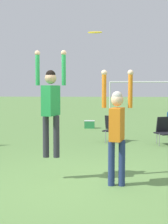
{
  "coord_description": "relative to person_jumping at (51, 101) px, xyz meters",
  "views": [
    {
      "loc": [
        0.58,
        -5.67,
        1.76
      ],
      "look_at": [
        0.13,
        0.35,
        1.3
      ],
      "focal_mm": 50.0,
      "sensor_mm": 36.0,
      "label": 1
    }
  ],
  "objects": [
    {
      "name": "ground_plane",
      "position": [
        0.49,
        -0.21,
        -1.51
      ],
      "size": [
        120.0,
        120.0,
        0.0
      ],
      "primitive_type": "plane",
      "color": "#608C47"
    },
    {
      "name": "camping_chair_4",
      "position": [
        2.89,
        3.98,
        -1.03
      ],
      "size": [
        0.72,
        0.78,
        0.86
      ],
      "rotation": [
        0.0,
        0.0,
        3.54
      ],
      "color": "gray",
      "rests_on": "ground_plane"
    },
    {
      "name": "frisbee",
      "position": [
        0.85,
        -0.24,
        1.25
      ],
      "size": [
        0.25,
        0.25,
        0.08
      ],
      "color": "yellow"
    },
    {
      "name": "person_jumping",
      "position": [
        0.0,
        0.0,
        0.0
      ],
      "size": [
        0.61,
        0.49,
        2.05
      ],
      "rotation": [
        0.0,
        0.0,
        1.32
      ],
      "color": "#2D2D38",
      "rests_on": "ground_plane"
    },
    {
      "name": "person_defending",
      "position": [
        1.25,
        -0.32,
        -0.41
      ],
      "size": [
        0.57,
        0.45,
        2.09
      ],
      "rotation": [
        0.0,
        0.0,
        -1.82
      ],
      "color": "navy",
      "rests_on": "ground_plane"
    },
    {
      "name": "soccer_goal",
      "position": [
        4.79,
        20.17,
        0.34
      ],
      "size": [
        7.1,
        0.1,
        2.35
      ],
      "color": "white",
      "rests_on": "ground_plane"
    },
    {
      "name": "camping_chair_5",
      "position": [
        1.23,
        4.37,
        -1.03
      ],
      "size": [
        0.65,
        0.71,
        0.85
      ],
      "rotation": [
        0.0,
        0.0,
        2.67
      ],
      "color": "gray",
      "rests_on": "ground_plane"
    },
    {
      "name": "cooler_box",
      "position": [
        0.3,
        7.8,
        -1.34
      ],
      "size": [
        0.45,
        0.29,
        0.34
      ],
      "color": "#2D8C4C",
      "rests_on": "ground_plane"
    }
  ]
}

